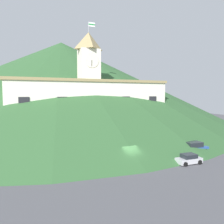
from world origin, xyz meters
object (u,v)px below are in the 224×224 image
car_blue_van (194,148)px  car_black_suv (99,150)px  car_yellow_coupe (65,157)px  street_lamp_left (69,128)px  car_silver_hatch (189,159)px  car_green_wagon (148,152)px  car_red_sedan (111,161)px  street_lamp_right (127,126)px  pedestrian (157,139)px

car_blue_van → car_black_suv: bearing=161.0°
car_black_suv → car_yellow_coupe: bearing=13.5°
street_lamp_left → car_black_suv: bearing=-68.7°
car_black_suv → car_silver_hatch: bearing=137.7°
car_green_wagon → car_red_sedan: bearing=-158.7°
car_red_sedan → car_silver_hatch: size_ratio=1.14×
car_blue_van → car_green_wagon: size_ratio=1.10×
street_lamp_right → car_green_wagon: 13.02m
car_silver_hatch → car_blue_van: size_ratio=0.77×
car_green_wagon → pedestrian: (6.75, 7.01, 0.30)m
car_silver_hatch → car_blue_van: car_blue_van is taller
car_silver_hatch → pedestrian: pedestrian is taller
street_lamp_left → car_silver_hatch: bearing=-52.6°
car_silver_hatch → car_yellow_coupe: bearing=-24.6°
street_lamp_right → car_yellow_coupe: street_lamp_right is taller
car_red_sedan → car_silver_hatch: 11.72m
car_black_suv → car_red_sedan: bearing=87.7°
street_lamp_right → car_black_suv: bearing=-138.4°
car_yellow_coupe → car_blue_van: 22.20m
car_red_sedan → car_yellow_coupe: 7.63m
street_lamp_right → car_silver_hatch: 18.86m
pedestrian → car_green_wagon: bearing=143.8°
car_yellow_coupe → pedestrian: bearing=17.1°
car_silver_hatch → car_green_wagon: (-3.41, 6.10, 0.03)m
street_lamp_right → car_green_wagon: bearing=-100.6°
car_black_suv → car_yellow_coupe: car_black_suv is taller
car_yellow_coupe → car_green_wagon: car_green_wagon is taller
street_lamp_left → car_blue_van: size_ratio=0.98×
car_green_wagon → car_silver_hatch: bearing=-57.2°
street_lamp_right → car_blue_van: (5.78, -14.63, -2.31)m
car_red_sedan → pedestrian: (14.48, 9.48, 0.35)m
street_lamp_right → car_blue_van: bearing=-68.4°
car_green_wagon → pedestrian: bearing=49.7°
pedestrian → car_yellow_coupe: bearing=110.5°
car_yellow_coupe → car_green_wagon: bearing=-5.6°
car_red_sedan → pedestrian: size_ratio=2.40×
street_lamp_left → street_lamp_right: (13.18, 0.00, -0.38)m
car_green_wagon → car_yellow_coupe: bearing=173.6°
car_red_sedan → pedestrian: bearing=36.7°
car_blue_van → pedestrian: 9.20m
street_lamp_left → car_yellow_coupe: bearing=-105.3°
car_black_suv → street_lamp_right: bearing=-138.2°
car_black_suv → car_green_wagon: bearing=152.9°
car_black_suv → car_green_wagon: (7.46, -3.85, -0.11)m
car_red_sedan → car_green_wagon: car_green_wagon is taller
street_lamp_right → car_black_suv: (-9.80, -8.70, -2.45)m
car_silver_hatch → car_black_suv: (-10.87, 9.95, 0.14)m
car_black_suv → car_yellow_coupe: (-6.16, -1.45, -0.20)m
car_red_sedan → car_yellow_coupe: size_ratio=1.04×
car_silver_hatch → pedestrian: size_ratio=2.11×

